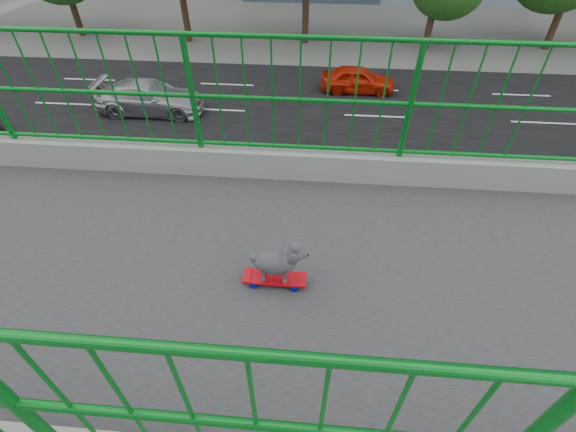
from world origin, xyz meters
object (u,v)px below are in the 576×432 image
(skateboard, at_px, (275,279))
(car_4, at_px, (358,79))
(poodle, at_px, (277,261))
(car_3, at_px, (150,97))

(skateboard, height_order, car_4, skateboard)
(skateboard, height_order, poodle, poodle)
(skateboard, xyz_separation_m, car_3, (-15.64, -8.00, -6.29))
(skateboard, distance_m, poodle, 0.21)
(car_4, bearing_deg, skateboard, 173.06)
(skateboard, distance_m, car_3, 18.66)
(car_3, bearing_deg, skateboard, -152.93)
(car_3, bearing_deg, car_4, -72.72)
(skateboard, bearing_deg, poodle, 90.00)
(poodle, bearing_deg, car_4, 174.10)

